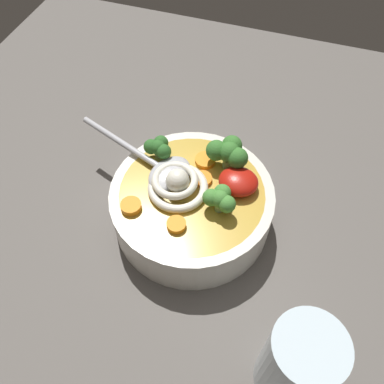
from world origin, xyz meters
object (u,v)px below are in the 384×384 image
soup_spoon (161,168)px  drinking_glass (297,363)px  soup_bowl (192,205)px  noodle_pile (177,184)px

soup_spoon → drinking_glass: size_ratio=1.48×
soup_bowl → drinking_glass: drinking_glass is taller
soup_bowl → soup_spoon: (4.59, -1.69, 3.69)cm
soup_bowl → noodle_pile: size_ratio=2.50×
noodle_pile → drinking_glass: (-17.17, 15.22, -1.13)cm
soup_spoon → drinking_glass: bearing=159.7°
soup_bowl → drinking_glass: bearing=135.0°
soup_bowl → soup_spoon: soup_spoon is taller
noodle_pile → soup_spoon: noodle_pile is taller
soup_bowl → noodle_pile: bearing=3.9°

